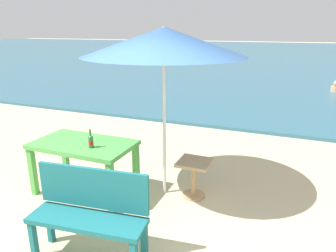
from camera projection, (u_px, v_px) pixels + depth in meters
name	position (u px, v px, depth m)	size (l,w,h in m)	color
sea_water	(283.00, 53.00, 29.45)	(120.00, 50.00, 0.08)	#2D6075
picnic_table_green	(84.00, 150.00, 4.40)	(1.40, 0.80, 0.76)	#4C9E47
beer_bottle_amber	(91.00, 141.00, 4.16)	(0.07, 0.07, 0.26)	#2D662D
patio_umbrella	(164.00, 42.00, 3.94)	(2.10, 2.10, 2.30)	silver
side_table_wood	(194.00, 173.00, 4.36)	(0.44, 0.44, 0.54)	tan
bench_teal_center	(90.00, 209.00, 3.16)	(1.23, 0.50, 0.95)	#196066
swimmer_person	(336.00, 87.00, 11.37)	(0.34, 0.34, 0.41)	tan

